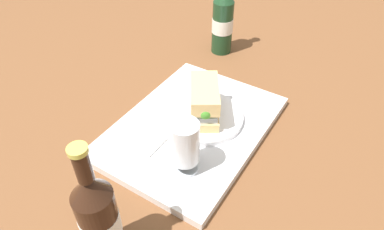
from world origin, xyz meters
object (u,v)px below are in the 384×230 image
sandwich (205,102)px  second_bottle (223,21)px  plate (204,117)px  beer_bottle (99,218)px  beer_glass (185,145)px

sandwich → second_bottle: 0.37m
plate → beer_bottle: beer_bottle is taller
sandwich → beer_glass: size_ratio=1.15×
plate → beer_bottle: 0.38m
beer_glass → beer_bottle: bearing=-5.2°
beer_bottle → second_bottle: size_ratio=1.00×
sandwich → beer_bottle: beer_bottle is taller
sandwich → second_bottle: bearing=169.5°
beer_glass → second_bottle: (-0.49, -0.18, 0.01)m
plate → beer_glass: 0.17m
plate → second_bottle: (-0.34, -0.14, 0.08)m
plate → sandwich: sandwich is taller
sandwich → beer_glass: bearing=-16.3°
second_bottle → plate: bearing=22.0°
plate → sandwich: bearing=32.6°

